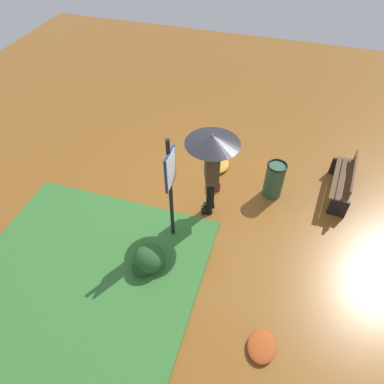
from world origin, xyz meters
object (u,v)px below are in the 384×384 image
info_sign_post (170,181)px  park_bench (343,180)px  trash_bin (274,180)px  person_with_umbrella (212,154)px  handbag (215,183)px

info_sign_post → park_bench: bearing=124.3°
info_sign_post → trash_bin: 2.57m
park_bench → trash_bin: bearing=-73.2°
person_with_umbrella → handbag: size_ratio=5.53×
info_sign_post → trash_bin: (-1.66, 1.67, -1.03)m
person_with_umbrella → trash_bin: (-0.92, 1.15, -1.13)m
park_bench → trash_bin: (0.42, -1.38, 0.02)m
trash_bin → park_bench: bearing=106.8°
info_sign_post → handbag: size_ratio=6.22×
person_with_umbrella → info_sign_post: (0.74, -0.52, -0.11)m
info_sign_post → handbag: (-1.51, 0.45, -1.32)m
handbag → trash_bin: (-0.15, 1.22, 0.29)m
handbag → park_bench: bearing=102.3°
trash_bin → person_with_umbrella: bearing=-51.3°
park_bench → handbag: bearing=-77.7°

